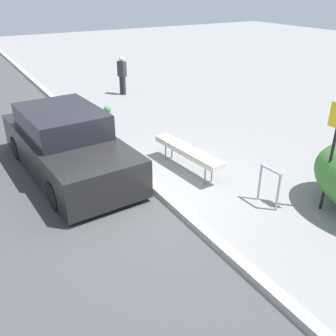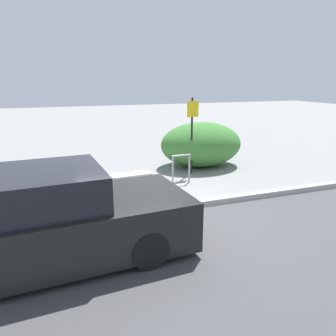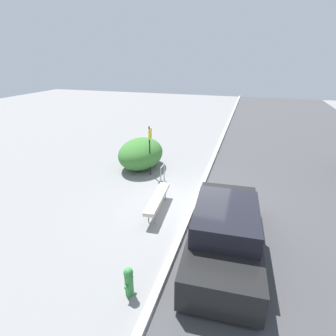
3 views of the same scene
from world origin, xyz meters
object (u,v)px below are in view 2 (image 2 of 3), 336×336
bike_rack (181,166)px  parked_car_near (39,223)px  sign_post (192,129)px  bench (106,180)px

bike_rack → parked_car_near: 4.71m
bike_rack → parked_car_near: parked_car_near is taller
sign_post → parked_car_near: 5.79m
bench → bike_rack: size_ratio=2.74×
bike_rack → bench: bearing=-166.0°
bench → parked_car_near: parked_car_near is taller
bench → sign_post: bearing=21.1°
bench → parked_car_near: 2.87m
bike_rack → sign_post: sign_post is taller
bench → bike_rack: bearing=9.6°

